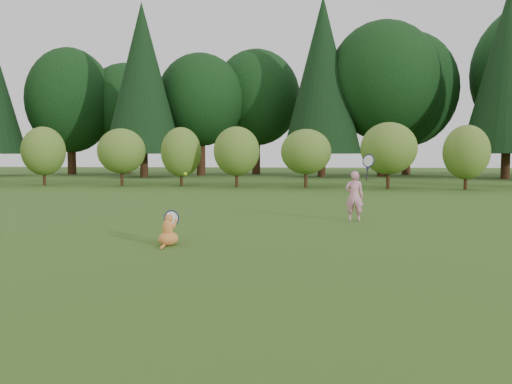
# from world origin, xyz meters

# --- Properties ---
(ground) EXTENTS (100.00, 100.00, 0.00)m
(ground) POSITION_xyz_m (0.00, 0.00, 0.00)
(ground) COLOR #264F16
(ground) RESTS_ON ground
(shrub_row) EXTENTS (28.00, 3.00, 2.80)m
(shrub_row) POSITION_xyz_m (0.00, 13.00, 1.40)
(shrub_row) COLOR #5A7D27
(shrub_row) RESTS_ON ground
(woodland_backdrop) EXTENTS (48.00, 10.00, 15.00)m
(woodland_backdrop) POSITION_xyz_m (0.00, 23.00, 7.50)
(woodland_backdrop) COLOR black
(woodland_backdrop) RESTS_ON ground
(child) EXTENTS (0.62, 0.42, 1.56)m
(child) POSITION_xyz_m (2.14, 2.26, 0.55)
(child) COLOR pink
(child) RESTS_ON ground
(cat) EXTENTS (0.45, 0.73, 0.65)m
(cat) POSITION_xyz_m (-0.98, -0.90, 0.25)
(cat) COLOR #C77826
(cat) RESTS_ON ground
(tennis_ball) EXTENTS (0.06, 0.06, 0.06)m
(tennis_ball) POSITION_xyz_m (-1.09, 0.68, 1.03)
(tennis_ball) COLOR #CFE01A
(tennis_ball) RESTS_ON ground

